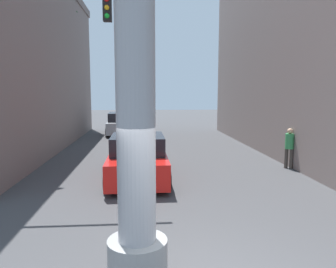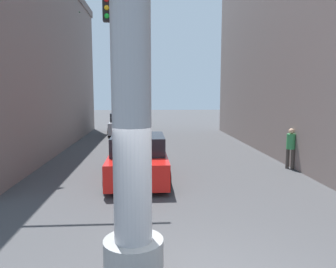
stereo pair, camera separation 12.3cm
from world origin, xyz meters
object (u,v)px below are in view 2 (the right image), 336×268
at_px(car_lead, 138,158).
at_px(palm_tree_far_right, 238,65).
at_px(palm_tree_mid_left, 0,16).
at_px(pedestrian_far_left, 59,129).
at_px(car_far, 123,124).
at_px(palm_tree_far_left, 61,54).
at_px(pedestrian_mid_right, 291,145).
at_px(traffic_light_mast, 13,52).

bearing_deg(car_lead, palm_tree_far_right, 61.92).
height_order(palm_tree_mid_left, pedestrian_far_left, palm_tree_mid_left).
bearing_deg(palm_tree_mid_left, car_far, 69.41).
relative_size(palm_tree_far_left, pedestrian_mid_right, 5.50).
distance_m(car_lead, pedestrian_mid_right, 6.06).
relative_size(car_lead, palm_tree_far_left, 0.56).
relative_size(palm_tree_far_right, pedestrian_far_left, 5.14).
height_order(car_lead, car_far, same).
bearing_deg(palm_tree_mid_left, palm_tree_far_right, 42.82).
relative_size(car_lead, car_far, 1.09).
bearing_deg(traffic_light_mast, palm_tree_far_left, 98.36).
xyz_separation_m(palm_tree_far_right, pedestrian_mid_right, (-1.40, -12.88, -4.19)).
height_order(palm_tree_mid_left, palm_tree_far_left, palm_tree_mid_left).
distance_m(car_far, palm_tree_mid_left, 12.23).
height_order(traffic_light_mast, palm_tree_mid_left, palm_tree_mid_left).
bearing_deg(car_far, palm_tree_far_right, 9.17).
xyz_separation_m(traffic_light_mast, palm_tree_far_right, (10.83, 15.60, 0.96)).
xyz_separation_m(palm_tree_mid_left, pedestrian_mid_right, (11.31, -1.10, -5.00)).
relative_size(traffic_light_mast, palm_tree_far_left, 0.67).
distance_m(car_far, pedestrian_mid_right, 13.65).
height_order(palm_tree_far_left, pedestrian_far_left, palm_tree_far_left).
distance_m(car_far, palm_tree_far_right, 9.96).
bearing_deg(car_far, traffic_light_mast, -98.05).
bearing_deg(car_far, palm_tree_mid_left, -110.59).
bearing_deg(palm_tree_far_left, traffic_light_mast, -81.64).
relative_size(palm_tree_mid_left, palm_tree_far_left, 1.05).
height_order(car_lead, palm_tree_mid_left, palm_tree_mid_left).
distance_m(palm_tree_mid_left, palm_tree_far_left, 8.94).
distance_m(traffic_light_mast, pedestrian_far_left, 9.39).
height_order(car_far, palm_tree_far_right, palm_tree_far_right).
bearing_deg(pedestrian_mid_right, palm_tree_far_right, 83.78).
relative_size(car_lead, pedestrian_far_left, 2.93).
relative_size(palm_tree_far_right, pedestrian_mid_right, 5.36).
height_order(palm_tree_far_left, pedestrian_mid_right, palm_tree_far_left).
relative_size(car_far, pedestrian_mid_right, 2.81).
relative_size(palm_tree_far_left, pedestrian_far_left, 5.27).
xyz_separation_m(traffic_light_mast, pedestrian_far_left, (-1.13, 8.77, -3.18)).
bearing_deg(car_lead, pedestrian_mid_right, 9.04).
height_order(traffic_light_mast, car_lead, traffic_light_mast).
bearing_deg(palm_tree_far_right, pedestrian_far_left, -150.24).
bearing_deg(palm_tree_far_right, pedestrian_mid_right, -96.22).
relative_size(traffic_light_mast, pedestrian_far_left, 3.50).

